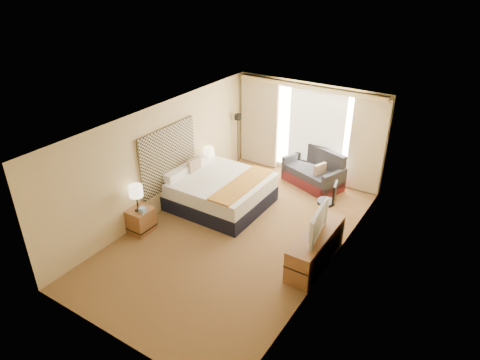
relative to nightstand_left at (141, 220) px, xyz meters
The scene contains 21 objects.
floor 2.16m from the nightstand_left, 29.31° to the left, with size 4.20×7.00×0.02m, color #502016.
ceiling 3.16m from the nightstand_left, 29.31° to the left, with size 4.20×7.00×0.02m, color white.
wall_back 5.02m from the nightstand_left, 67.66° to the left, with size 4.20×0.02×2.60m, color #D9BA84.
wall_front 3.25m from the nightstand_left, 52.65° to the right, with size 4.20×0.02×2.60m, color #D9BA84.
wall_left 1.49m from the nightstand_left, 102.36° to the left, with size 0.02×7.00×2.60m, color #D9BA84.
wall_right 4.23m from the nightstand_left, 14.81° to the left, with size 0.02×7.00×2.60m, color #D9BA84.
headboard 1.62m from the nightstand_left, 98.64° to the left, with size 0.06×1.85×1.50m, color black.
nightstand_left is the anchor object (origin of this frame).
nightstand_right 2.50m from the nightstand_left, 90.00° to the left, with size 0.45×0.52×0.55m, color brown.
media_dresser 3.85m from the nightstand_left, 15.84° to the left, with size 0.50×1.80×0.70m, color brown.
window 5.10m from the nightstand_left, 64.87° to the left, with size 2.30×0.02×2.30m, color white.
curtains 4.95m from the nightstand_left, 67.18° to the left, with size 4.12×0.19×2.56m.
bed 2.04m from the nightstand_left, 66.58° to the left, with size 2.19×2.00×1.06m.
loveseat 4.71m from the nightstand_left, 60.36° to the left, with size 1.75×1.32×0.97m.
floor_lamp 4.09m from the nightstand_left, 90.43° to the left, with size 0.20×0.20×1.57m.
desk_chair 4.24m from the nightstand_left, 38.88° to the left, with size 0.47×0.47×0.97m.
lamp_left 0.76m from the nightstand_left, 78.00° to the right, with size 0.30×0.30×0.62m.
lamp_right 2.63m from the nightstand_left, 89.42° to the left, with size 0.27×0.27×0.56m.
tissue_box 0.36m from the nightstand_left, 19.31° to the right, with size 0.13×0.13×0.12m, color #7EA5C3.
telephone 2.37m from the nightstand_left, 87.83° to the left, with size 0.19×0.15×0.07m, color black.
television 3.84m from the nightstand_left, 14.57° to the left, with size 1.04×0.14×0.60m, color black.
Camera 1 is at (4.25, -6.56, 5.46)m, focal length 32.00 mm.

